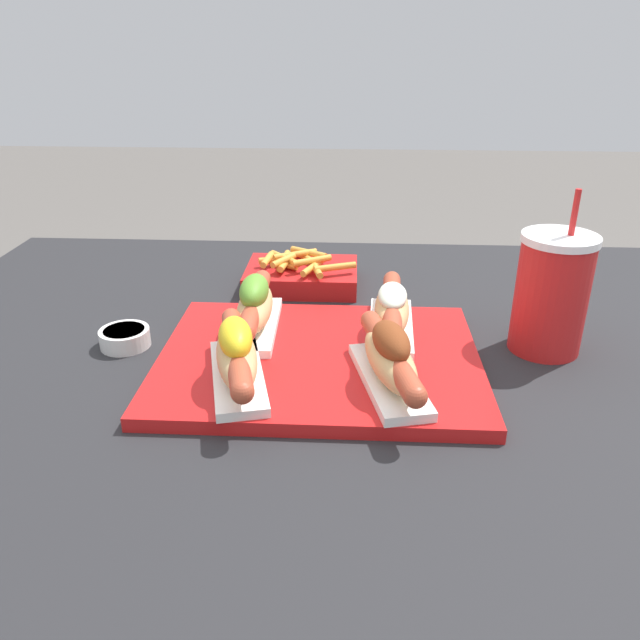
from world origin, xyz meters
name	(u,v)px	position (x,y,z in m)	size (l,w,h in m)	color
patio_table	(327,570)	(0.00, 0.00, 0.37)	(1.33, 1.07, 0.74)	#232326
serving_tray	(319,360)	(-0.01, 0.00, 0.74)	(0.42, 0.33, 0.02)	red
hot_dog_0	(236,355)	(-0.11, -0.07, 0.79)	(0.10, 0.21, 0.08)	white
hot_dog_1	(390,359)	(0.08, -0.07, 0.79)	(0.10, 0.21, 0.08)	white
hot_dog_2	(255,307)	(-0.11, 0.07, 0.79)	(0.06, 0.22, 0.08)	white
hot_dog_3	(392,310)	(0.09, 0.08, 0.79)	(0.07, 0.22, 0.07)	white
sauce_bowl	(125,337)	(-0.29, 0.04, 0.75)	(0.07, 0.07, 0.03)	silver
drink_cup	(551,294)	(0.30, 0.07, 0.82)	(0.10, 0.10, 0.23)	red
fries_basket	(301,275)	(-0.06, 0.29, 0.76)	(0.19, 0.14, 0.06)	#B21919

